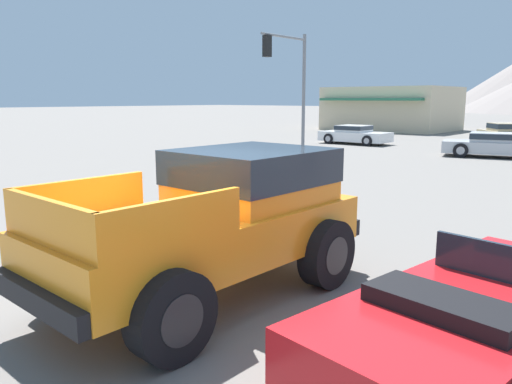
{
  "coord_description": "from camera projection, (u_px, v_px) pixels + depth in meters",
  "views": [
    {
      "loc": [
        4.74,
        -3.99,
        2.62
      ],
      "look_at": [
        0.09,
        1.38,
        1.29
      ],
      "focal_mm": 35.0,
      "sensor_mm": 36.0,
      "label": 1
    }
  ],
  "objects": [
    {
      "name": "storefront_building",
      "position": [
        391.0,
        109.0,
        42.76
      ],
      "size": [
        9.84,
        8.2,
        3.62
      ],
      "color": "beige",
      "rests_on": "ground_plane"
    },
    {
      "name": "traffic_light_main",
      "position": [
        288.0,
        71.0,
        22.71
      ],
      "size": [
        0.38,
        3.2,
        5.61
      ],
      "rotation": [
        0.0,
        0.0,
        4.71
      ],
      "color": "slate",
      "rests_on": "ground_plane"
    },
    {
      "name": "parked_car_silver",
      "position": [
        494.0,
        145.0,
        22.74
      ],
      "size": [
        4.69,
        2.82,
        1.12
      ],
      "rotation": [
        0.0,
        0.0,
        4.98
      ],
      "color": "#B7BABF",
      "rests_on": "ground_plane"
    },
    {
      "name": "parked_car_white",
      "position": [
        355.0,
        134.0,
        29.5
      ],
      "size": [
        4.1,
        2.08,
        1.1
      ],
      "rotation": [
        0.0,
        0.0,
        4.74
      ],
      "color": "white",
      "rests_on": "ground_plane"
    },
    {
      "name": "ground_plane",
      "position": [
        182.0,
        303.0,
        6.5
      ],
      "size": [
        320.0,
        320.0,
        0.0
      ],
      "primitive_type": "plane",
      "color": "slate"
    },
    {
      "name": "red_convertible_car",
      "position": [
        477.0,
        317.0,
        5.05
      ],
      "size": [
        2.28,
        4.48,
        1.12
      ],
      "rotation": [
        0.0,
        0.0,
        -0.13
      ],
      "color": "red",
      "rests_on": "ground_plane"
    },
    {
      "name": "orange_pickup_truck",
      "position": [
        223.0,
        214.0,
        6.74
      ],
      "size": [
        2.36,
        4.74,
        1.92
      ],
      "rotation": [
        0.0,
        0.0,
        -0.02
      ],
      "color": "orange",
      "rests_on": "ground_plane"
    },
    {
      "name": "parked_car_tan",
      "position": [
        505.0,
        134.0,
        29.27
      ],
      "size": [
        3.91,
        4.35,
        1.24
      ],
      "rotation": [
        0.0,
        0.0,
        0.64
      ],
      "color": "tan",
      "rests_on": "ground_plane"
    }
  ]
}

